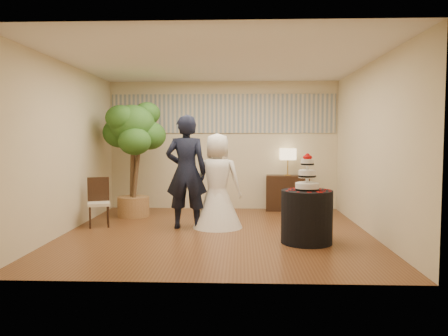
{
  "coord_description": "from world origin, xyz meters",
  "views": [
    {
      "loc": [
        0.39,
        -7.13,
        1.58
      ],
      "look_at": [
        0.1,
        0.4,
        1.05
      ],
      "focal_mm": 35.0,
      "sensor_mm": 36.0,
      "label": 1
    }
  ],
  "objects_px": {
    "bride": "(218,181)",
    "console": "(287,193)",
    "wedding_cake": "(307,172)",
    "side_chair": "(99,202)",
    "cake_table": "(307,217)",
    "groom": "(186,172)",
    "ficus_tree": "(133,158)",
    "table_lamp": "(288,162)"
  },
  "relations": [
    {
      "from": "cake_table",
      "to": "console",
      "type": "height_order",
      "value": "cake_table"
    },
    {
      "from": "table_lamp",
      "to": "console",
      "type": "bearing_deg",
      "value": 0.0
    },
    {
      "from": "cake_table",
      "to": "side_chair",
      "type": "height_order",
      "value": "side_chair"
    },
    {
      "from": "groom",
      "to": "ficus_tree",
      "type": "distance_m",
      "value": 1.63
    },
    {
      "from": "cake_table",
      "to": "wedding_cake",
      "type": "distance_m",
      "value": 0.67
    },
    {
      "from": "table_lamp",
      "to": "ficus_tree",
      "type": "distance_m",
      "value": 3.27
    },
    {
      "from": "bride",
      "to": "ficus_tree",
      "type": "distance_m",
      "value": 2.03
    },
    {
      "from": "side_chair",
      "to": "cake_table",
      "type": "bearing_deg",
      "value": -36.26
    },
    {
      "from": "cake_table",
      "to": "ficus_tree",
      "type": "height_order",
      "value": "ficus_tree"
    },
    {
      "from": "cake_table",
      "to": "side_chair",
      "type": "xyz_separation_m",
      "value": [
        -3.5,
        1.08,
        0.04
      ]
    },
    {
      "from": "groom",
      "to": "wedding_cake",
      "type": "height_order",
      "value": "groom"
    },
    {
      "from": "wedding_cake",
      "to": "side_chair",
      "type": "xyz_separation_m",
      "value": [
        -3.5,
        1.08,
        -0.64
      ]
    },
    {
      "from": "bride",
      "to": "wedding_cake",
      "type": "height_order",
      "value": "bride"
    },
    {
      "from": "console",
      "to": "table_lamp",
      "type": "distance_m",
      "value": 0.67
    },
    {
      "from": "bride",
      "to": "wedding_cake",
      "type": "distance_m",
      "value": 1.78
    },
    {
      "from": "wedding_cake",
      "to": "console",
      "type": "distance_m",
      "value": 2.99
    },
    {
      "from": "bride",
      "to": "side_chair",
      "type": "height_order",
      "value": "bride"
    },
    {
      "from": "ficus_tree",
      "to": "table_lamp",
      "type": "bearing_deg",
      "value": 15.03
    },
    {
      "from": "console",
      "to": "side_chair",
      "type": "bearing_deg",
      "value": -148.2
    },
    {
      "from": "cake_table",
      "to": "table_lamp",
      "type": "xyz_separation_m",
      "value": [
        0.02,
        2.91,
        0.66
      ]
    },
    {
      "from": "ficus_tree",
      "to": "side_chair",
      "type": "height_order",
      "value": "ficus_tree"
    },
    {
      "from": "groom",
      "to": "side_chair",
      "type": "xyz_separation_m",
      "value": [
        -1.57,
        0.09,
        -0.55
      ]
    },
    {
      "from": "table_lamp",
      "to": "ficus_tree",
      "type": "relative_size",
      "value": 0.25
    },
    {
      "from": "console",
      "to": "side_chair",
      "type": "relative_size",
      "value": 1.06
    },
    {
      "from": "groom",
      "to": "console",
      "type": "xyz_separation_m",
      "value": [
        1.95,
        1.93,
        -0.6
      ]
    },
    {
      "from": "groom",
      "to": "console",
      "type": "distance_m",
      "value": 2.81
    },
    {
      "from": "side_chair",
      "to": "ficus_tree",
      "type": "bearing_deg",
      "value": 50.33
    },
    {
      "from": "groom",
      "to": "table_lamp",
      "type": "height_order",
      "value": "groom"
    },
    {
      "from": "wedding_cake",
      "to": "table_lamp",
      "type": "distance_m",
      "value": 2.91
    },
    {
      "from": "bride",
      "to": "table_lamp",
      "type": "xyz_separation_m",
      "value": [
        1.41,
        1.84,
        0.23
      ]
    },
    {
      "from": "console",
      "to": "ficus_tree",
      "type": "xyz_separation_m",
      "value": [
        -3.15,
        -0.85,
        0.79
      ]
    },
    {
      "from": "cake_table",
      "to": "console",
      "type": "relative_size",
      "value": 0.87
    },
    {
      "from": "bride",
      "to": "ficus_tree",
      "type": "relative_size",
      "value": 0.71
    },
    {
      "from": "bride",
      "to": "console",
      "type": "bearing_deg",
      "value": -116.59
    },
    {
      "from": "cake_table",
      "to": "bride",
      "type": "bearing_deg",
      "value": 142.19
    },
    {
      "from": "table_lamp",
      "to": "side_chair",
      "type": "height_order",
      "value": "table_lamp"
    },
    {
      "from": "groom",
      "to": "wedding_cake",
      "type": "relative_size",
      "value": 3.56
    },
    {
      "from": "wedding_cake",
      "to": "side_chair",
      "type": "distance_m",
      "value": 3.72
    },
    {
      "from": "cake_table",
      "to": "groom",
      "type": "bearing_deg",
      "value": 152.83
    },
    {
      "from": "console",
      "to": "ficus_tree",
      "type": "height_order",
      "value": "ficus_tree"
    },
    {
      "from": "cake_table",
      "to": "console",
      "type": "xyz_separation_m",
      "value": [
        0.02,
        2.91,
        -0.02
      ]
    },
    {
      "from": "ficus_tree",
      "to": "console",
      "type": "bearing_deg",
      "value": 15.03
    }
  ]
}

